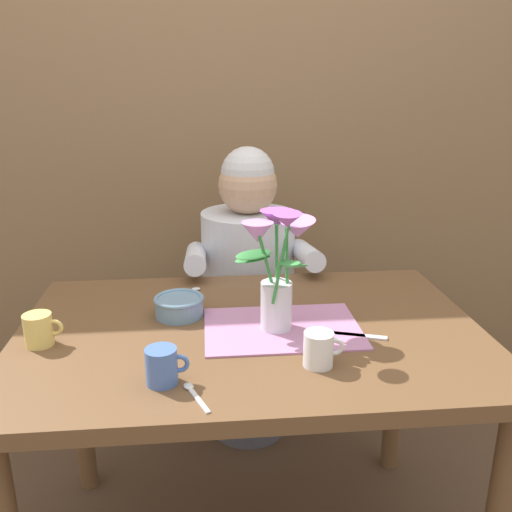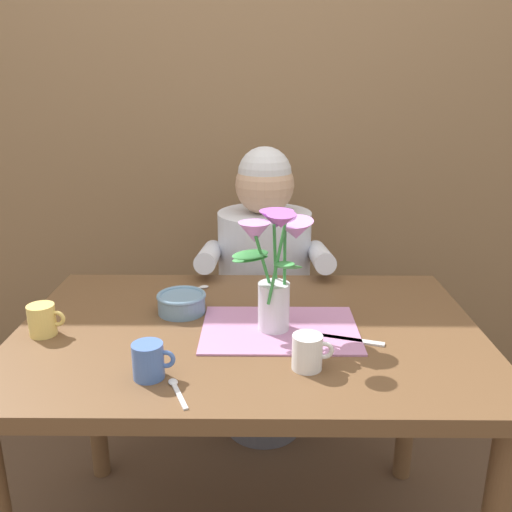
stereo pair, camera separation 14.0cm
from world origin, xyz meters
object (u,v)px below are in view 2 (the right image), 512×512
object	(u,v)px
coffee_cup	(308,352)
dinner_knife	(346,339)
flower_vase	(275,261)
tea_cup	(43,320)
seated_person	(264,300)
ceramic_bowl	(182,302)
ceramic_mug	(149,361)

from	to	relation	value
coffee_cup	dinner_knife	bearing A→B (deg)	52.50
flower_vase	tea_cup	size ratio (longest dim) A/B	3.52
flower_vase	coffee_cup	world-z (taller)	flower_vase
coffee_cup	tea_cup	world-z (taller)	same
flower_vase	seated_person	bearing A→B (deg)	92.08
seated_person	ceramic_bowl	bearing A→B (deg)	-111.50
dinner_knife	ceramic_mug	distance (m)	0.49
flower_vase	ceramic_mug	size ratio (longest dim) A/B	3.52
flower_vase	ceramic_mug	bearing A→B (deg)	-139.39
seated_person	dinner_knife	xyz separation A→B (m)	(0.20, -0.68, 0.18)
dinner_knife	ceramic_mug	world-z (taller)	ceramic_mug
seated_person	flower_vase	distance (m)	0.73
ceramic_bowl	dinner_knife	distance (m)	0.46
ceramic_mug	flower_vase	bearing A→B (deg)	40.61
ceramic_mug	tea_cup	distance (m)	0.37
ceramic_bowl	ceramic_mug	size ratio (longest dim) A/B	1.46
ceramic_mug	tea_cup	world-z (taller)	same
flower_vase	dinner_knife	size ratio (longest dim) A/B	1.72
ceramic_bowl	dinner_knife	xyz separation A→B (m)	(0.43, -0.17, -0.03)
tea_cup	coffee_cup	bearing A→B (deg)	-14.02
coffee_cup	seated_person	bearing A→B (deg)	96.35
dinner_knife	ceramic_bowl	bearing A→B (deg)	176.77
ceramic_bowl	dinner_knife	size ratio (longest dim) A/B	0.72
flower_vase	tea_cup	bearing A→B (deg)	-176.97
dinner_knife	ceramic_mug	size ratio (longest dim) A/B	2.04
dinner_knife	ceramic_mug	xyz separation A→B (m)	(-0.45, -0.18, 0.04)
ceramic_mug	coffee_cup	distance (m)	0.35
ceramic_mug	seated_person	bearing A→B (deg)	73.71
flower_vase	ceramic_mug	xyz separation A→B (m)	(-0.28, -0.24, -0.15)
seated_person	ceramic_bowl	world-z (taller)	seated_person
seated_person	flower_vase	bearing A→B (deg)	-85.43
seated_person	ceramic_bowl	size ratio (longest dim) A/B	8.35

